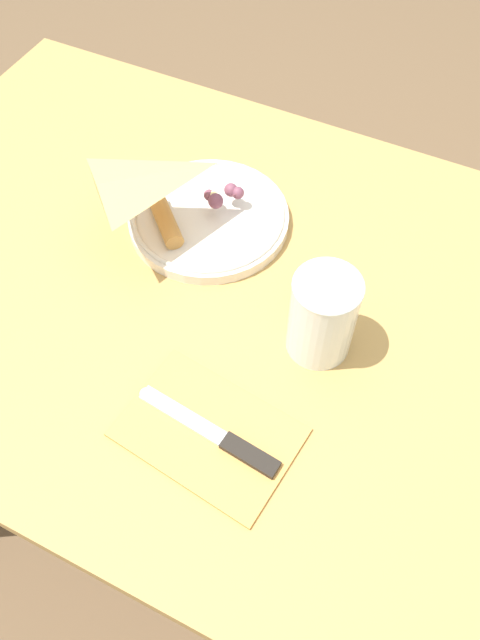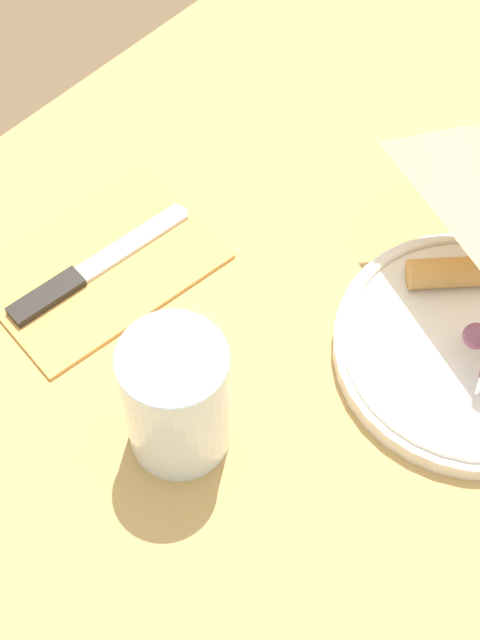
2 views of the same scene
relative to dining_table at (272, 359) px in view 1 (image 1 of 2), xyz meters
name	(u,v)px [view 1 (image 1 of 2)]	position (x,y,z in m)	size (l,w,h in m)	color
ground_plane	(260,507)	(0.00, 0.00, -0.65)	(6.00, 6.00, 0.00)	brown
dining_table	(272,359)	(0.00, 0.00, 0.00)	(1.20, 0.71, 0.76)	tan
plate_pizza	(209,215)	(0.14, -0.09, 0.13)	(0.21, 0.21, 0.05)	silver
milk_glass	(322,318)	(-0.06, 0.02, 0.17)	(0.08, 0.08, 0.11)	white
napkin_folded	(208,432)	(0.00, 0.18, 0.12)	(0.20, 0.15, 0.00)	#E59E4C
butter_knife	(214,434)	(-0.01, 0.18, 0.12)	(0.18, 0.04, 0.01)	black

